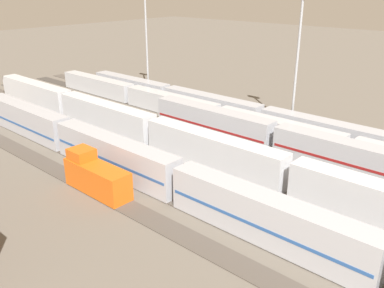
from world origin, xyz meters
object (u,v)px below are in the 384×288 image
at_px(train_on_track_2, 354,161).
at_px(light_mast_0, 146,27).
at_px(train_on_track_4, 212,152).
at_px(train_on_track_0, 262,117).
at_px(train_on_track_6, 178,182).
at_px(train_on_track_1, 269,129).
at_px(light_mast_2, 299,42).
at_px(train_on_track_7, 96,176).

distance_m(train_on_track_2, light_mast_0, 57.57).
distance_m(train_on_track_4, light_mast_0, 46.74).
bearing_deg(light_mast_0, train_on_track_0, 174.43).
bearing_deg(train_on_track_6, light_mast_0, -38.87).
height_order(train_on_track_2, light_mast_0, light_mast_0).
relative_size(train_on_track_6, train_on_track_2, 1.34).
relative_size(train_on_track_0, train_on_track_6, 1.00).
bearing_deg(light_mast_0, train_on_track_6, 141.13).
bearing_deg(train_on_track_1, train_on_track_0, -47.99).
bearing_deg(train_on_track_4, light_mast_2, -89.33).
xyz_separation_m(train_on_track_6, train_on_track_2, (-13.21, -20.00, 0.00)).
distance_m(train_on_track_0, light_mast_2, 14.31).
distance_m(train_on_track_4, train_on_track_6, 10.40).
height_order(train_on_track_4, train_on_track_2, same).
bearing_deg(train_on_track_7, train_on_track_4, -113.63).
bearing_deg(light_mast_0, train_on_track_1, 167.81).
bearing_deg(train_on_track_1, light_mast_0, -12.19).
xyz_separation_m(train_on_track_4, train_on_track_0, (4.51, -20.00, -0.62)).
relative_size(train_on_track_4, light_mast_2, 5.09).
bearing_deg(light_mast_2, train_on_track_6, 95.42).
bearing_deg(train_on_track_1, light_mast_2, -88.16).
distance_m(train_on_track_4, train_on_track_1, 15.01).
distance_m(train_on_track_0, train_on_track_7, 35.06).
distance_m(train_on_track_1, train_on_track_0, 6.73).
height_order(train_on_track_1, light_mast_0, light_mast_0).
xyz_separation_m(train_on_track_1, train_on_track_0, (4.50, -5.00, -0.07)).
bearing_deg(light_mast_2, train_on_track_0, 36.22).
distance_m(light_mast_0, light_mast_2, 38.19).
distance_m(train_on_track_0, train_on_track_2, 22.90).
relative_size(train_on_track_7, train_on_track_6, 0.10).
height_order(train_on_track_1, train_on_track_6, train_on_track_6).
relative_size(train_on_track_4, train_on_track_2, 1.68).
bearing_deg(light_mast_0, train_on_track_4, 148.78).
xyz_separation_m(train_on_track_0, light_mast_0, (33.94, -3.31, 13.37)).
distance_m(train_on_track_7, train_on_track_6, 10.69).
height_order(train_on_track_6, light_mast_0, light_mast_0).
height_order(train_on_track_0, train_on_track_6, train_on_track_6).
bearing_deg(train_on_track_0, train_on_track_1, 132.01).
distance_m(train_on_track_0, light_mast_0, 36.63).
xyz_separation_m(train_on_track_4, train_on_track_7, (6.56, 15.00, -0.46)).
bearing_deg(train_on_track_2, train_on_track_7, 47.83).
distance_m(train_on_track_0, train_on_track_6, 30.90).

